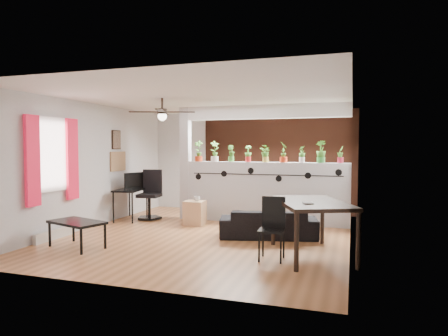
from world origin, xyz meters
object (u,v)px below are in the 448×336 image
Objects in this scene: potted_plant_0 at (199,150)px; ceiling_fan at (162,113)px; potted_plant_4 at (266,153)px; computer_desk at (131,192)px; potted_plant_8 at (341,154)px; potted_plant_3 at (248,153)px; folding_chair at (273,222)px; cube_shelf at (195,213)px; office_chair at (150,198)px; coffee_table at (77,224)px; potted_plant_2 at (231,153)px; potted_plant_7 at (321,151)px; potted_plant_5 at (284,151)px; dining_table at (311,207)px; cup at (197,199)px; potted_plant_1 at (215,151)px; sofa at (268,224)px; potted_plant_6 at (302,154)px.

ceiling_fan is at bearing -90.64° from potted_plant_0.
potted_plant_4 is 0.35× the size of computer_desk.
potted_plant_3 is at bearing -180.00° from potted_plant_8.
potted_plant_0 is 3.70m from folding_chair.
cube_shelf is at bearing -167.53° from potted_plant_8.
computer_desk is 0.94× the size of office_chair.
coffee_table is at bearing -78.76° from computer_desk.
cube_shelf reaches higher than coffee_table.
potted_plant_7 is (1.97, -0.00, 0.04)m from potted_plant_2.
potted_plant_3 is 3.93m from coffee_table.
computer_desk is 2.60m from coffee_table.
office_chair is at bearing -173.45° from potted_plant_5.
dining_table is (3.88, -2.06, 0.26)m from office_chair.
folding_chair is (1.09, -2.73, -0.99)m from potted_plant_3.
potted_plant_4 is at bearing 0.00° from potted_plant_0.
cup is 1.69m from computer_desk.
ceiling_fan is at bearing 53.73° from coffee_table.
cube_shelf is at bearing -75.63° from potted_plant_0.
potted_plant_1 is (0.40, 0.00, -0.01)m from potted_plant_0.
potted_plant_8 is (2.37, 0.00, -0.01)m from potted_plant_2.
potted_plant_3 is 0.98× the size of potted_plant_4.
computer_desk is at bearing -168.27° from potted_plant_3.
ceiling_fan is 2.78m from potted_plant_5.
potted_plant_0 reaches higher than potted_plant_1.
potted_plant_8 is 0.34× the size of computer_desk.
cup reaches higher than coffee_table.
sofa is at bearing 13.27° from ceiling_fan.
potted_plant_8 reaches higher than potted_plant_6.
cup is at bearing 146.01° from dining_table.
potted_plant_0 is at bearing 18.07° from office_chair.
potted_plant_4 is 1.05× the size of potted_plant_6.
coffee_table is (-2.55, -3.09, -1.15)m from potted_plant_4.
dining_table is (2.81, -2.41, -0.84)m from potted_plant_0.
folding_chair is (-0.89, -2.73, -0.99)m from potted_plant_8.
ceiling_fan is at bearing -102.98° from potted_plant_1.
potted_plant_1 reaches higher than sofa.
cup is at bearing -145.60° from potted_plant_3.
potted_plant_8 is at bearing 0.00° from potted_plant_6.
potted_plant_3 reaches higher than potted_plant_8.
potted_plant_2 is at bearing -180.00° from potted_plant_6.
cube_shelf is (-2.99, -0.66, -1.28)m from potted_plant_8.
cube_shelf is at bearing -3.83° from computer_desk.
dining_table is at bearing 30.90° from folding_chair.
folding_chair is at bearing -100.25° from potted_plant_7.
potted_plant_2 is 2.37m from potted_plant_8.
potted_plant_5 is 3.35× the size of cup.
ceiling_fan is at bearing -137.94° from potted_plant_5.
potted_plant_1 reaches higher than potted_plant_8.
potted_plant_6 reaches higher than coffee_table.
office_chair is 2.74m from coffee_table.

